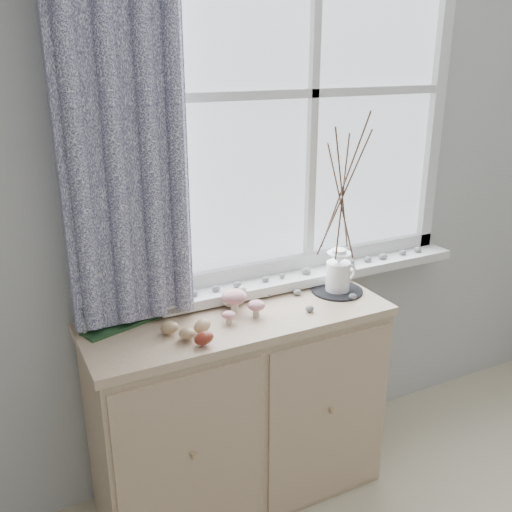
{
  "coord_description": "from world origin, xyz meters",
  "views": [
    {
      "loc": [
        -0.99,
        -0.05,
        1.81
      ],
      "look_at": [
        -0.1,
        1.7,
        1.1
      ],
      "focal_mm": 40.0,
      "sensor_mm": 36.0,
      "label": 1
    }
  ],
  "objects_px": {
    "botanical_book": "(123,297)",
    "toadstool_cluster": "(239,301)",
    "twig_pitcher": "(342,190)",
    "sideboard": "(240,409)"
  },
  "relations": [
    {
      "from": "sideboard",
      "to": "botanical_book",
      "type": "xyz_separation_m",
      "value": [
        -0.42,
        0.09,
        0.55
      ]
    },
    {
      "from": "sideboard",
      "to": "botanical_book",
      "type": "height_order",
      "value": "botanical_book"
    },
    {
      "from": "botanical_book",
      "to": "twig_pitcher",
      "type": "height_order",
      "value": "twig_pitcher"
    },
    {
      "from": "botanical_book",
      "to": "toadstool_cluster",
      "type": "relative_size",
      "value": 1.98
    },
    {
      "from": "botanical_book",
      "to": "toadstool_cluster",
      "type": "height_order",
      "value": "botanical_book"
    },
    {
      "from": "sideboard",
      "to": "toadstool_cluster",
      "type": "xyz_separation_m",
      "value": [
        0.0,
        0.01,
        0.48
      ]
    },
    {
      "from": "twig_pitcher",
      "to": "botanical_book",
      "type": "bearing_deg",
      "value": 167.22
    },
    {
      "from": "sideboard",
      "to": "twig_pitcher",
      "type": "distance_m",
      "value": 0.98
    },
    {
      "from": "toadstool_cluster",
      "to": "sideboard",
      "type": "bearing_deg",
      "value": -106.95
    },
    {
      "from": "twig_pitcher",
      "to": "toadstool_cluster",
      "type": "bearing_deg",
      "value": 173.24
    }
  ]
}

